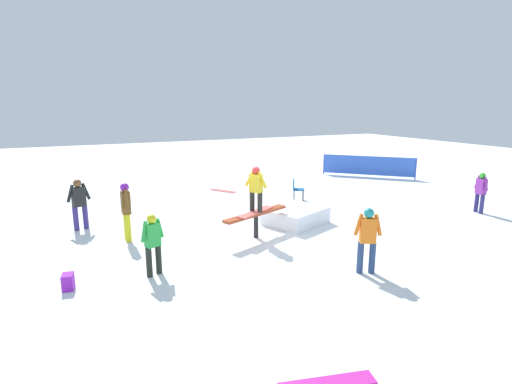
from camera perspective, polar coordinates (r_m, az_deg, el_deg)
ground_plane at (r=11.70m, az=-0.00°, el=-6.50°), size 60.00×60.00×0.00m
rail_feature at (r=11.50m, az=-0.00°, el=-3.48°), size 2.31×1.14×0.76m
snow_kicker_ramp at (r=12.99m, az=5.65°, el=-3.41°), size 2.23×2.06×0.52m
main_rider_on_rail at (r=11.31m, az=-0.00°, el=0.26°), size 1.44×1.02×1.34m
bystander_black at (r=13.33m, az=-23.95°, el=-1.26°), size 0.72×0.32×1.58m
bystander_brown at (r=11.78m, az=-18.07°, el=-2.25°), size 0.24×0.69×1.67m
bystander_orange at (r=9.42m, az=15.64°, el=-6.22°), size 0.61×0.37×1.54m
bystander_purple at (r=16.15m, az=29.44°, el=0.19°), size 0.28×0.63×1.45m
bystander_green at (r=9.29m, az=-14.53°, el=-6.84°), size 0.58×0.30×1.43m
loose_snowboard_magenta at (r=6.25m, az=10.15°, el=-25.32°), size 1.41×0.60×0.02m
loose_snowboard_coral at (r=17.76m, az=-4.77°, el=0.17°), size 0.92×1.23×0.02m
folding_chair at (r=15.97m, az=5.91°, el=0.20°), size 0.59×0.59×0.88m
backpack_on_snow at (r=9.43m, az=-25.27°, el=-11.52°), size 0.27×0.33×0.34m
safety_fence at (r=21.85m, az=15.74°, el=3.65°), size 3.37×3.37×1.10m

